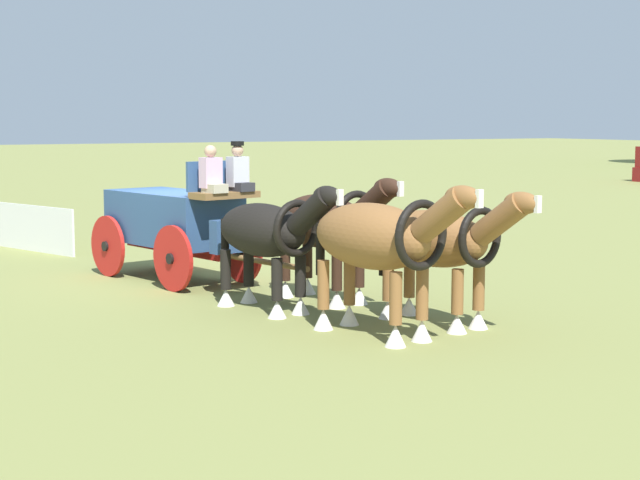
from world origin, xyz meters
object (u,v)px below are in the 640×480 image
object	(u,v)px
draft_horse_rear_near	(327,225)
draft_horse_rear_off	(268,234)
show_wagon	(178,220)
draft_horse_lead_off	(378,241)
draft_horse_lead_near	(440,242)

from	to	relation	value
draft_horse_rear_near	draft_horse_rear_off	bearing A→B (deg)	-78.11
show_wagon	draft_horse_rear_near	size ratio (longest dim) A/B	2.00
show_wagon	draft_horse_rear_near	xyz separation A→B (m)	(3.46, 1.37, 0.15)
show_wagon	draft_horse_lead_off	distance (m)	6.30
show_wagon	draft_horse_rear_off	size ratio (longest dim) A/B	1.98
draft_horse_rear_near	draft_horse_rear_off	distance (m)	1.30
draft_horse_rear_near	draft_horse_lead_near	distance (m)	2.61
draft_horse_rear_off	draft_horse_lead_off	size ratio (longest dim) A/B	0.94
show_wagon	draft_horse_lead_off	xyz separation A→B (m)	(6.26, 0.61, 0.22)
draft_horse_rear_near	draft_horse_lead_off	size ratio (longest dim) A/B	0.93
show_wagon	draft_horse_lead_near	bearing A→B (deg)	17.38
show_wagon	draft_horse_lead_near	world-z (taller)	show_wagon
show_wagon	draft_horse_rear_off	distance (m)	3.73
show_wagon	draft_horse_rear_near	distance (m)	3.73
draft_horse_lead_near	draft_horse_lead_off	world-z (taller)	draft_horse_lead_off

